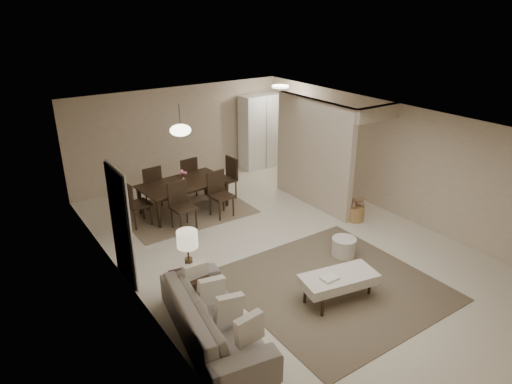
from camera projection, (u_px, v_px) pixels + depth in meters
floor at (283, 245)px, 9.08m from camera, size 9.00×9.00×0.00m
ceiling at (286, 122)px, 8.12m from camera, size 9.00×9.00×0.00m
back_wall at (180, 134)px, 12.03m from camera, size 6.00×0.00×6.00m
left_wall at (130, 228)px, 7.04m from camera, size 0.00×9.00×9.00m
right_wall at (391, 159)px, 10.16m from camera, size 0.00×9.00×9.00m
partition at (313, 154)px, 10.49m from camera, size 0.15×2.50×2.50m
doorway at (121, 226)px, 7.60m from camera, size 0.04×0.90×2.04m
pantry_cabinet at (261, 131)px, 13.06m from camera, size 1.20×0.55×2.10m
flush_light at (280, 86)px, 11.77m from camera, size 0.44×0.44×0.05m
living_rug at (333, 285)px, 7.79m from camera, size 3.20×3.20×0.01m
sofa at (214, 318)px, 6.45m from camera, size 2.51×1.29×0.70m
ottoman_bench at (339, 280)px, 7.32m from camera, size 1.33×0.80×0.45m
side_table at (191, 291)px, 7.14m from camera, size 0.61×0.61×0.59m
table_lamp at (188, 243)px, 6.81m from camera, size 0.32×0.32×0.76m
round_pouf at (344, 247)px, 8.65m from camera, size 0.46×0.46×0.36m
wicker_basket at (355, 213)px, 10.07m from camera, size 0.48×0.48×0.33m
dining_rug at (186, 211)px, 10.58m from camera, size 2.80×2.10×0.01m
dining_table at (185, 197)px, 10.45m from camera, size 2.06×1.27×0.69m
dining_chairs at (184, 190)px, 10.38m from camera, size 2.77×2.10×1.02m
vase at (184, 180)px, 10.29m from camera, size 0.14×0.14×0.14m
yellow_mat at (302, 185)px, 12.04m from camera, size 1.06×0.78×0.01m
pendant_light at (180, 130)px, 9.84m from camera, size 0.46×0.46×0.71m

